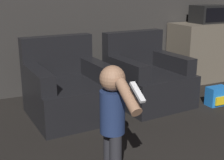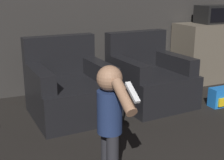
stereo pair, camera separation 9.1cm
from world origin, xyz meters
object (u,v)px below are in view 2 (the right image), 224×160
person_toddler (110,112)px  toy_backpack (220,97)px  armchair_right (149,80)px  microwave (215,14)px  armchair_left (69,90)px

person_toddler → toy_backpack: 2.07m
armchair_right → person_toddler: (-1.10, -1.31, 0.22)m
armchair_right → microwave: 1.74m
armchair_left → person_toddler: bearing=-95.4°
armchair_left → armchair_right: 1.05m
toy_backpack → microwave: (0.72, 1.05, 0.93)m
armchair_left → microwave: microwave is taller
person_toddler → microwave: bearing=-55.4°
toy_backpack → microwave: microwave is taller
armchair_right → person_toddler: bearing=-134.7°
person_toddler → toy_backpack: bearing=-67.4°
armchair_left → person_toddler: armchair_left is taller
person_toddler → toy_backpack: size_ratio=3.30×
armchair_left → person_toddler: size_ratio=1.10×
person_toddler → microwave: (2.57, 1.87, 0.52)m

